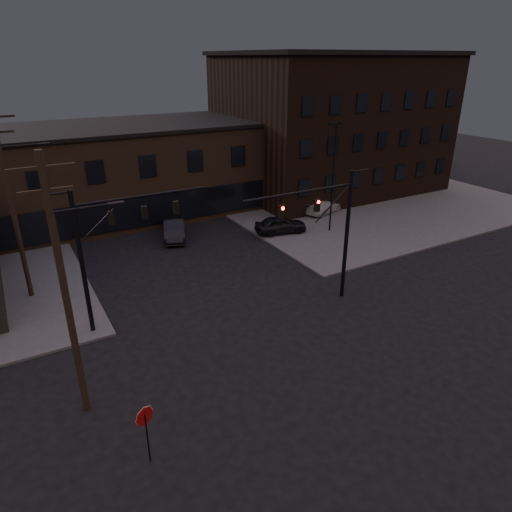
{
  "coord_description": "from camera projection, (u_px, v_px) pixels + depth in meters",
  "views": [
    {
      "loc": [
        -10.8,
        -14.85,
        13.81
      ],
      "look_at": [
        0.93,
        5.65,
        3.5
      ],
      "focal_mm": 32.0,
      "sensor_mm": 36.0,
      "label": 1
    }
  ],
  "objects": [
    {
      "name": "traffic_signal_near",
      "position": [
        332.0,
        225.0,
        26.3
      ],
      "size": [
        7.12,
        0.24,
        8.0
      ],
      "color": "black",
      "rests_on": "ground"
    },
    {
      "name": "parked_car_lot_a",
      "position": [
        281.0,
        225.0,
        38.38
      ],
      "size": [
        4.6,
        2.67,
        1.47
      ],
      "primitive_type": "imported",
      "rotation": [
        0.0,
        0.0,
        1.34
      ],
      "color": "black",
      "rests_on": "sidewalk_ne"
    },
    {
      "name": "parked_car_lot_b",
      "position": [
        323.0,
        207.0,
        43.37
      ],
      "size": [
        4.57,
        2.94,
        1.23
      ],
      "primitive_type": "imported",
      "rotation": [
        0.0,
        0.0,
        1.88
      ],
      "color": "silver",
      "rests_on": "sidewalk_ne"
    },
    {
      "name": "building_row",
      "position": [
        130.0,
        171.0,
        42.92
      ],
      "size": [
        40.0,
        12.0,
        8.0
      ],
      "primitive_type": "cube",
      "color": "#483526",
      "rests_on": "ground"
    },
    {
      "name": "stop_sign",
      "position": [
        145.0,
        422.0,
        16.29
      ],
      "size": [
        0.72,
        0.33,
        2.48
      ],
      "color": "black",
      "rests_on": "ground"
    },
    {
      "name": "lot_light_a",
      "position": [
        334.0,
        168.0,
        37.1
      ],
      "size": [
        1.5,
        0.28,
        9.14
      ],
      "color": "black",
      "rests_on": "ground"
    },
    {
      "name": "utility_pole_mid",
      "position": [
        12.0,
        203.0,
        26.18
      ],
      "size": [
        3.7,
        0.28,
        11.5
      ],
      "color": "black",
      "rests_on": "ground"
    },
    {
      "name": "lot_light_b",
      "position": [
        350.0,
        151.0,
        43.81
      ],
      "size": [
        1.5,
        0.28,
        9.14
      ],
      "color": "black",
      "rests_on": "ground"
    },
    {
      "name": "sidewalk_ne",
      "position": [
        349.0,
        194.0,
        49.73
      ],
      "size": [
        30.0,
        30.0,
        0.15
      ],
      "primitive_type": "cube",
      "color": "#474744",
      "rests_on": "ground"
    },
    {
      "name": "traffic_signal_far",
      "position": [
        105.0,
        243.0,
        23.55
      ],
      "size": [
        7.12,
        0.24,
        8.0
      ],
      "color": "black",
      "rests_on": "ground"
    },
    {
      "name": "building_right",
      "position": [
        330.0,
        125.0,
        50.15
      ],
      "size": [
        22.0,
        16.0,
        14.0
      ],
      "primitive_type": "cube",
      "color": "black",
      "rests_on": "ground"
    },
    {
      "name": "ground",
      "position": [
        297.0,
        366.0,
        22.25
      ],
      "size": [
        140.0,
        140.0,
        0.0
      ],
      "primitive_type": "plane",
      "color": "black",
      "rests_on": "ground"
    },
    {
      "name": "utility_pole_near",
      "position": [
        66.0,
        287.0,
        17.2
      ],
      "size": [
        3.7,
        0.28,
        11.0
      ],
      "color": "black",
      "rests_on": "ground"
    },
    {
      "name": "car_crossing",
      "position": [
        174.0,
        229.0,
        37.58
      ],
      "size": [
        3.11,
        5.02,
        1.56
      ],
      "primitive_type": "imported",
      "rotation": [
        0.0,
        0.0,
        -0.33
      ],
      "color": "black",
      "rests_on": "ground"
    }
  ]
}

